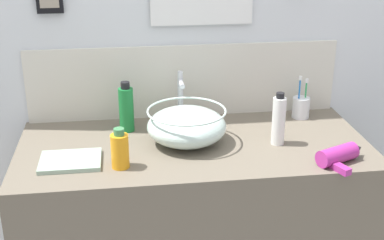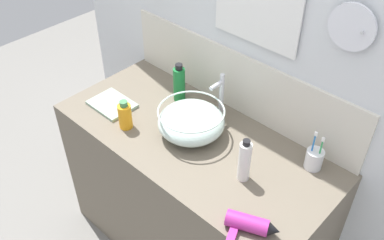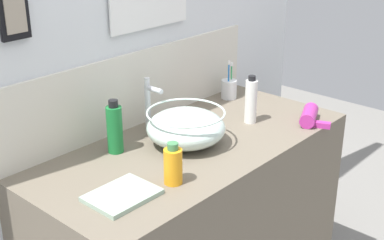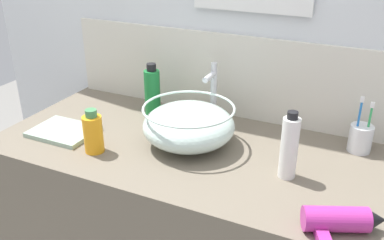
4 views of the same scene
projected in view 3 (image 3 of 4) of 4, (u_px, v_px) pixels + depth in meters
The scene contains 10 objects.
vanity_counter at pixel (193, 234), 2.27m from camera, with size 1.36×0.62×0.85m, color #6B6051.
back_panel at pixel (131, 41), 2.18m from camera, with size 2.26×0.10×2.41m.
glass_bowl_sink at pixel (186, 127), 2.07m from camera, with size 0.31×0.31×0.14m.
faucet at pixel (149, 102), 2.17m from camera, with size 0.02×0.09×0.23m.
hair_drier at pixel (310, 115), 2.30m from camera, with size 0.21×0.18×0.06m.
toothbrush_cup at pixel (229, 89), 2.56m from camera, with size 0.07×0.07×0.19m.
soap_dispenser at pixel (251, 101), 2.26m from camera, with size 0.05×0.05×0.21m.
spray_bottle at pixel (173, 165), 1.78m from camera, with size 0.06×0.06×0.15m.
lotion_bottle at pixel (115, 128), 1.99m from camera, with size 0.06×0.06×0.21m.
hand_towel at pixel (122, 195), 1.72m from camera, with size 0.22×0.17×0.02m, color #99B29E.
Camera 3 is at (-1.43, -1.26, 1.74)m, focal length 50.00 mm.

